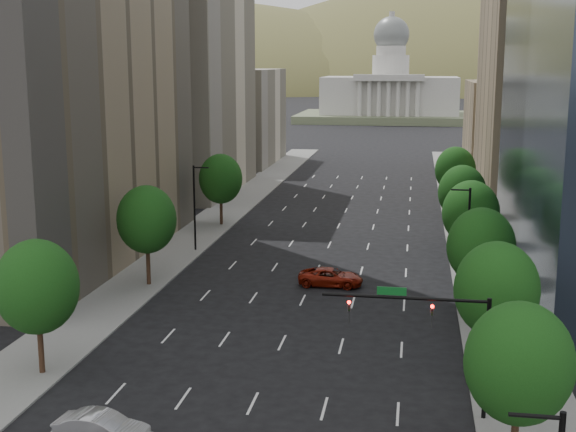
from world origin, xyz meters
The scene contains 22 objects.
sidewalk_left centered at (-15.50, 60.00, 0.07)m, with size 6.00×200.00×0.15m, color slate.
sidewalk_right centered at (15.50, 60.00, 0.07)m, with size 6.00×200.00×0.15m, color slate.
midrise_cream_left centered at (-25.00, 103.00, 17.50)m, with size 14.00×30.00×35.00m, color beige.
filler_left centered at (-25.00, 136.00, 9.00)m, with size 14.00×26.00×18.00m, color beige.
parking_tan_right centered at (25.00, 100.00, 15.00)m, with size 14.00×30.00×30.00m, color #8C7759.
filler_right centered at (25.00, 133.00, 8.00)m, with size 14.00×26.00×16.00m, color #8C7759.
tree_right_0 centered at (14.00, 25.00, 5.39)m, with size 5.20×5.20×8.39m.
tree_right_1 centered at (14.00, 36.00, 5.75)m, with size 5.20×5.20×8.75m.
tree_right_2 centered at (14.00, 48.00, 5.60)m, with size 5.20×5.20×8.61m.
tree_right_3 centered at (14.00, 60.00, 5.89)m, with size 5.20×5.20×8.89m.
tree_right_4 centered at (14.00, 74.00, 5.46)m, with size 5.20×5.20×8.46m.
tree_right_5 centered at (14.00, 90.00, 5.75)m, with size 5.20×5.20×8.75m.
tree_left_0 centered at (-14.00, 32.00, 5.75)m, with size 5.20×5.20×8.75m.
tree_left_1 centered at (-14.00, 52.00, 5.96)m, with size 5.20×5.20×8.97m.
tree_left_2 centered at (-14.00, 78.00, 5.68)m, with size 5.20×5.20×8.68m.
streetlight_rn centered at (13.44, 55.00, 4.84)m, with size 1.70×0.20×9.00m.
streetlight_ln centered at (-13.44, 65.00, 4.84)m, with size 1.70×0.20×9.00m.
traffic_signal centered at (10.53, 30.00, 5.17)m, with size 9.12×0.40×7.38m.
capitol centered at (0.00, 249.71, 8.58)m, with size 60.00×40.00×35.20m.
foothills centered at (34.67, 599.39, -37.78)m, with size 720.00×413.00×263.00m.
car_silver centered at (-6.68, 24.03, 0.82)m, with size 1.74×5.00×1.65m, color #ABACB0.
car_red_far centered at (1.84, 54.60, 0.79)m, with size 2.61×5.66×1.57m, color maroon.
Camera 1 is at (8.82, -10.85, 19.41)m, focal length 48.27 mm.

